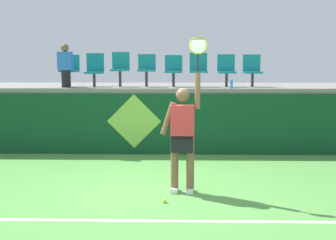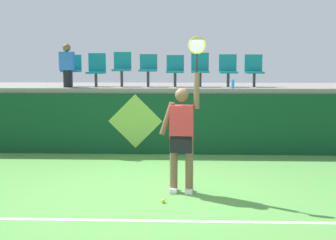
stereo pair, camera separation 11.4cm
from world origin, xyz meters
name	(u,v)px [view 2 (the right image)]	position (x,y,z in m)	size (l,w,h in m)	color
ground_plane	(150,193)	(0.00, 0.00, 0.00)	(40.00, 40.00, 0.00)	#519342
court_back_wall	(160,124)	(0.00, 3.18, 0.72)	(13.58, 0.20, 1.43)	#0F4223
spectator_platform	(163,87)	(0.00, 4.71, 1.49)	(13.58, 3.15, 0.12)	gray
court_baseline_stripe	(142,221)	(0.00, -1.30, 0.00)	(12.22, 0.08, 0.01)	white
tennis_player	(182,134)	(0.53, 0.05, 0.98)	(0.75, 0.29, 2.55)	white
tennis_ball	(163,201)	(0.25, -0.52, 0.03)	(0.07, 0.07, 0.07)	#D1E533
water_bottle	(233,84)	(1.70, 3.28, 1.65)	(0.07, 0.07, 0.20)	#338CE5
stadium_chair_0	(72,69)	(-2.27, 3.95, 2.00)	(0.44, 0.42, 0.80)	#38383D
stadium_chair_1	(96,69)	(-1.65, 3.96, 1.99)	(0.44, 0.42, 0.84)	#38383D
stadium_chair_2	(122,67)	(-1.00, 3.96, 2.04)	(0.44, 0.42, 0.87)	#38383D
stadium_chair_3	(148,68)	(-0.34, 3.95, 2.01)	(0.44, 0.42, 0.81)	#38383D
stadium_chair_4	(175,69)	(0.34, 3.96, 1.99)	(0.44, 0.42, 0.79)	#38383D
stadium_chair_5	(200,68)	(0.96, 3.96, 2.01)	(0.44, 0.42, 0.85)	#38383D
stadium_chair_6	(228,69)	(1.65, 3.96, 1.99)	(0.44, 0.42, 0.81)	#38383D
stadium_chair_7	(254,69)	(2.29, 3.96, 1.99)	(0.44, 0.42, 0.80)	#38383D
spectator_0	(67,65)	(-2.27, 3.52, 2.10)	(0.34, 0.20, 1.05)	black
wall_signage_mount	(136,154)	(-0.58, 3.08, 0.00)	(1.27, 0.01, 1.42)	#0F4223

